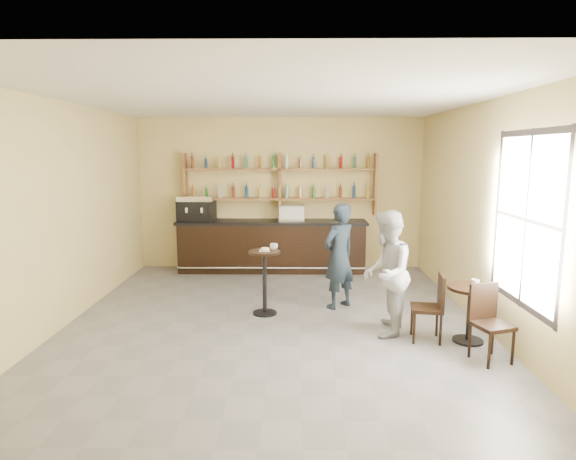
{
  "coord_description": "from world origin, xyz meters",
  "views": [
    {
      "loc": [
        0.3,
        -6.76,
        2.48
      ],
      "look_at": [
        0.2,
        0.8,
        1.25
      ],
      "focal_mm": 30.0,
      "sensor_mm": 36.0,
      "label": 1
    }
  ],
  "objects_px": {
    "bar_counter": "(272,246)",
    "patron_second": "(386,273)",
    "cafe_table": "(469,314)",
    "chair_south": "(492,324)",
    "pedestal_table": "(265,283)",
    "chair_west": "(427,307)",
    "pastry_case": "(292,213)",
    "man_main": "(339,256)",
    "espresso_machine": "(197,208)"
  },
  "relations": [
    {
      "from": "bar_counter",
      "to": "patron_second",
      "type": "distance_m",
      "value": 3.97
    },
    {
      "from": "cafe_table",
      "to": "chair_south",
      "type": "xyz_separation_m",
      "value": [
        0.05,
        -0.6,
        0.08
      ]
    },
    {
      "from": "patron_second",
      "to": "pedestal_table",
      "type": "bearing_deg",
      "value": -98.76
    },
    {
      "from": "chair_west",
      "to": "pastry_case",
      "type": "bearing_deg",
      "value": -146.21
    },
    {
      "from": "bar_counter",
      "to": "man_main",
      "type": "bearing_deg",
      "value": -63.96
    },
    {
      "from": "pedestal_table",
      "to": "chair_west",
      "type": "relative_size",
      "value": 1.1
    },
    {
      "from": "cafe_table",
      "to": "patron_second",
      "type": "bearing_deg",
      "value": 165.45
    },
    {
      "from": "chair_west",
      "to": "pedestal_table",
      "type": "bearing_deg",
      "value": -106.64
    },
    {
      "from": "pastry_case",
      "to": "patron_second",
      "type": "distance_m",
      "value": 3.81
    },
    {
      "from": "espresso_machine",
      "to": "man_main",
      "type": "relative_size",
      "value": 0.43
    },
    {
      "from": "pedestal_table",
      "to": "cafe_table",
      "type": "xyz_separation_m",
      "value": [
        2.75,
        -1.07,
        -0.12
      ]
    },
    {
      "from": "pastry_case",
      "to": "cafe_table",
      "type": "height_order",
      "value": "pastry_case"
    },
    {
      "from": "espresso_machine",
      "to": "chair_south",
      "type": "distance_m",
      "value": 6.3
    },
    {
      "from": "man_main",
      "to": "cafe_table",
      "type": "bearing_deg",
      "value": 97.86
    },
    {
      "from": "bar_counter",
      "to": "cafe_table",
      "type": "height_order",
      "value": "bar_counter"
    },
    {
      "from": "man_main",
      "to": "cafe_table",
      "type": "xyz_separation_m",
      "value": [
        1.59,
        -1.42,
        -0.47
      ]
    },
    {
      "from": "man_main",
      "to": "chair_west",
      "type": "xyz_separation_m",
      "value": [
        1.04,
        -1.37,
        -0.39
      ]
    },
    {
      "from": "chair_south",
      "to": "chair_west",
      "type": "bearing_deg",
      "value": 114.03
    },
    {
      "from": "pedestal_table",
      "to": "chair_south",
      "type": "bearing_deg",
      "value": -30.85
    },
    {
      "from": "espresso_machine",
      "to": "chair_south",
      "type": "xyz_separation_m",
      "value": [
        4.38,
        -4.44,
        -0.87
      ]
    },
    {
      "from": "bar_counter",
      "to": "chair_south",
      "type": "bearing_deg",
      "value": -57.6
    },
    {
      "from": "pastry_case",
      "to": "chair_west",
      "type": "relative_size",
      "value": 0.58
    },
    {
      "from": "espresso_machine",
      "to": "patron_second",
      "type": "bearing_deg",
      "value": -38.73
    },
    {
      "from": "pastry_case",
      "to": "bar_counter",
      "type": "bearing_deg",
      "value": -178.92
    },
    {
      "from": "espresso_machine",
      "to": "pastry_case",
      "type": "xyz_separation_m",
      "value": [
        1.98,
        0.0,
        -0.1
      ]
    },
    {
      "from": "pastry_case",
      "to": "chair_west",
      "type": "distance_m",
      "value": 4.27
    },
    {
      "from": "espresso_machine",
      "to": "patron_second",
      "type": "distance_m",
      "value": 4.87
    },
    {
      "from": "pedestal_table",
      "to": "chair_west",
      "type": "xyz_separation_m",
      "value": [
        2.2,
        -1.02,
        -0.05
      ]
    },
    {
      "from": "pedestal_table",
      "to": "patron_second",
      "type": "distance_m",
      "value": 1.91
    },
    {
      "from": "espresso_machine",
      "to": "pedestal_table",
      "type": "height_order",
      "value": "espresso_machine"
    },
    {
      "from": "chair_south",
      "to": "patron_second",
      "type": "distance_m",
      "value": 1.46
    },
    {
      "from": "patron_second",
      "to": "espresso_machine",
      "type": "bearing_deg",
      "value": -120.9
    },
    {
      "from": "espresso_machine",
      "to": "chair_south",
      "type": "relative_size",
      "value": 0.79
    },
    {
      "from": "man_main",
      "to": "chair_south",
      "type": "distance_m",
      "value": 2.63
    },
    {
      "from": "man_main",
      "to": "espresso_machine",
      "type": "bearing_deg",
      "value": -81.64
    },
    {
      "from": "chair_west",
      "to": "chair_south",
      "type": "xyz_separation_m",
      "value": [
        0.6,
        -0.65,
        0.01
      ]
    },
    {
      "from": "chair_south",
      "to": "patron_second",
      "type": "bearing_deg",
      "value": 122.95
    },
    {
      "from": "chair_south",
      "to": "bar_counter",
      "type": "bearing_deg",
      "value": 103.72
    },
    {
      "from": "cafe_table",
      "to": "chair_south",
      "type": "height_order",
      "value": "chair_south"
    },
    {
      "from": "pastry_case",
      "to": "patron_second",
      "type": "xyz_separation_m",
      "value": [
        1.3,
        -3.57,
        -0.37
      ]
    },
    {
      "from": "bar_counter",
      "to": "pedestal_table",
      "type": "height_order",
      "value": "bar_counter"
    },
    {
      "from": "bar_counter",
      "to": "espresso_machine",
      "type": "relative_size",
      "value": 5.44
    },
    {
      "from": "bar_counter",
      "to": "cafe_table",
      "type": "relative_size",
      "value": 5.24
    },
    {
      "from": "bar_counter",
      "to": "espresso_machine",
      "type": "distance_m",
      "value": 1.76
    },
    {
      "from": "pastry_case",
      "to": "chair_south",
      "type": "bearing_deg",
      "value": -60.46
    },
    {
      "from": "man_main",
      "to": "patron_second",
      "type": "height_order",
      "value": "patron_second"
    },
    {
      "from": "cafe_table",
      "to": "pastry_case",
      "type": "bearing_deg",
      "value": 121.55
    },
    {
      "from": "bar_counter",
      "to": "patron_second",
      "type": "height_order",
      "value": "patron_second"
    },
    {
      "from": "man_main",
      "to": "patron_second",
      "type": "xyz_separation_m",
      "value": [
        0.53,
        -1.15,
        0.01
      ]
    },
    {
      "from": "espresso_machine",
      "to": "pastry_case",
      "type": "distance_m",
      "value": 1.98
    }
  ]
}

